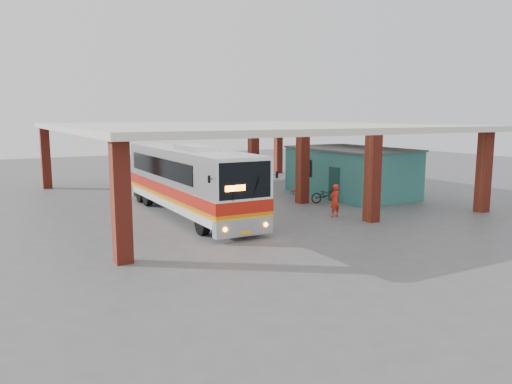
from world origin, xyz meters
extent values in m
plane|color=#515154|center=(0.00, 0.00, 0.00)|extent=(90.00, 90.00, 0.00)
cube|color=maroon|center=(3.00, -3.00, 2.17)|extent=(0.60, 0.60, 4.35)
cube|color=maroon|center=(3.00, 3.00, 2.17)|extent=(0.60, 0.60, 4.35)
cube|color=maroon|center=(3.00, 9.00, 2.17)|extent=(0.60, 0.60, 4.35)
cube|color=maroon|center=(-9.50, -4.00, 2.17)|extent=(0.60, 0.60, 4.35)
cube|color=maroon|center=(-9.50, 17.00, 2.17)|extent=(0.60, 0.60, 4.35)
cube|color=maroon|center=(10.00, -4.00, 2.17)|extent=(0.60, 0.60, 4.35)
cube|color=maroon|center=(10.00, 17.00, 2.17)|extent=(0.60, 0.60, 4.35)
cube|color=silver|center=(0.50, 6.50, 4.50)|extent=(21.00, 23.00, 0.30)
cube|color=teal|center=(7.50, 4.00, 1.50)|extent=(5.00, 8.00, 3.00)
cube|color=#515151|center=(7.50, 4.00, 3.05)|extent=(5.20, 8.20, 0.12)
cube|color=#153934|center=(4.98, 2.50, 1.05)|extent=(0.08, 0.95, 2.10)
cube|color=black|center=(4.98, 5.50, 1.80)|extent=(0.08, 1.20, 1.00)
cube|color=black|center=(4.95, 5.50, 1.80)|extent=(0.04, 1.30, 1.10)
cube|color=white|center=(-4.22, 2.91, 2.01)|extent=(2.73, 12.69, 2.96)
cube|color=white|center=(-4.23, 1.86, 3.59)|extent=(1.29, 3.18, 0.26)
cube|color=#96969B|center=(-4.26, -3.24, 0.58)|extent=(2.66, 0.44, 0.74)
cube|color=#B2180C|center=(-4.22, 2.91, 1.43)|extent=(2.77, 12.69, 0.53)
cube|color=orange|center=(-4.22, 2.91, 1.09)|extent=(2.77, 12.69, 0.14)
cube|color=yellow|center=(-4.22, 2.91, 0.97)|extent=(2.77, 12.69, 0.11)
cube|color=black|center=(-4.26, -3.39, 2.56)|extent=(2.39, 0.12, 1.53)
cube|color=black|center=(-5.54, 3.77, 2.53)|extent=(0.12, 9.51, 0.95)
cube|color=black|center=(-2.88, 3.75, 2.53)|extent=(0.12, 9.51, 0.95)
cube|color=#FF5905|center=(-4.74, -3.44, 2.27)|extent=(0.90, 0.06, 0.23)
sphere|color=orange|center=(-5.22, -3.45, 0.61)|extent=(0.19, 0.19, 0.19)
sphere|color=orange|center=(-3.31, -3.46, 0.61)|extent=(0.19, 0.19, 0.19)
cube|color=yellow|center=(-4.26, -3.47, 0.37)|extent=(0.48, 0.03, 0.13)
cylinder|color=black|center=(-5.39, -1.52, 0.53)|extent=(0.35, 1.06, 1.06)
cylinder|color=black|center=(-3.11, -1.53, 0.53)|extent=(0.35, 1.06, 1.06)
cylinder|color=black|center=(-5.33, 6.62, 0.53)|extent=(0.35, 1.06, 1.06)
cylinder|color=black|center=(-3.05, 6.60, 0.53)|extent=(0.35, 1.06, 1.06)
cylinder|color=black|center=(-5.32, 7.99, 0.53)|extent=(0.35, 1.06, 1.06)
cylinder|color=black|center=(-3.04, 7.97, 0.53)|extent=(0.35, 1.06, 1.06)
imported|color=black|center=(4.29, 2.33, 0.50)|extent=(2.00, 1.12, 1.00)
imported|color=red|center=(2.13, -1.22, 0.85)|extent=(0.67, 0.48, 1.69)
cube|color=red|center=(4.57, 6.12, 0.21)|extent=(0.45, 0.45, 0.05)
cube|color=red|center=(4.73, 6.09, 0.46)|extent=(0.11, 0.39, 0.55)
cylinder|color=black|center=(4.39, 6.00, 0.09)|extent=(0.03, 0.03, 0.18)
cylinder|color=black|center=(4.69, 5.94, 0.09)|extent=(0.03, 0.03, 0.18)
cylinder|color=black|center=(4.44, 6.30, 0.09)|extent=(0.03, 0.03, 0.18)
cylinder|color=black|center=(4.75, 6.25, 0.09)|extent=(0.03, 0.03, 0.18)
camera|label=1|loc=(-13.78, -21.26, 5.19)|focal=35.00mm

